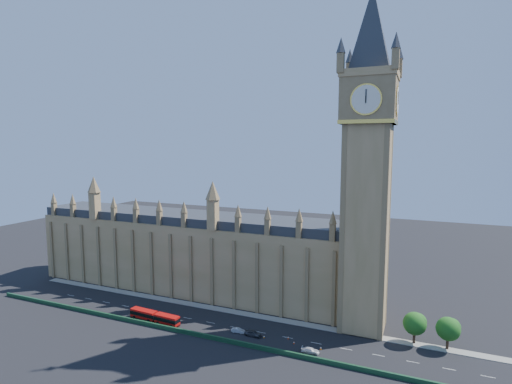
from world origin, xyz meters
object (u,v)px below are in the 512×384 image
at_px(car_grey, 253,333).
at_px(car_white, 310,350).
at_px(car_silver, 238,330).
at_px(red_bus, 155,317).

xyz_separation_m(car_grey, car_white, (16.91, -2.61, -0.14)).
bearing_deg(car_silver, car_white, -99.92).
height_order(red_bus, car_silver, red_bus).
xyz_separation_m(car_grey, car_silver, (-4.74, 0.29, -0.17)).
bearing_deg(red_bus, car_silver, 10.82).
bearing_deg(red_bus, car_white, 4.07).
xyz_separation_m(red_bus, car_silver, (26.01, 3.29, -0.89)).
bearing_deg(car_grey, car_silver, 90.18).
distance_m(car_grey, car_silver, 4.75).
bearing_deg(car_silver, car_grey, -95.80).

